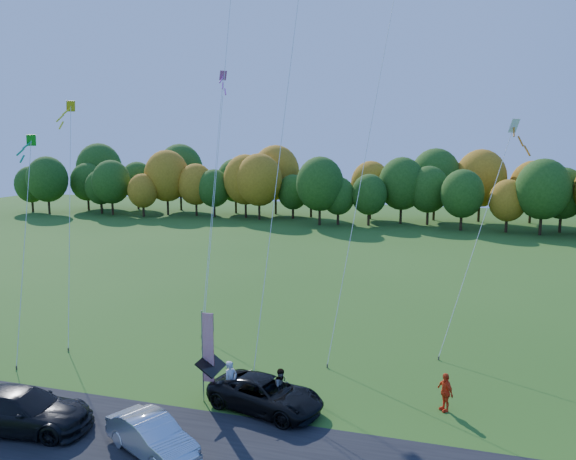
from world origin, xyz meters
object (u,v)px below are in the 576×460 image
(feather_flag, at_px, (207,346))
(person_east, at_px, (445,392))
(silver_sedan, at_px, (152,436))
(black_suv, at_px, (266,394))

(feather_flag, bearing_deg, person_east, 11.71)
(silver_sedan, distance_m, person_east, 12.44)
(silver_sedan, bearing_deg, feather_flag, 23.64)
(silver_sedan, relative_size, person_east, 2.51)
(silver_sedan, bearing_deg, person_east, -30.91)
(black_suv, xyz_separation_m, feather_flag, (-2.76, -0.01, 1.89))
(person_east, relative_size, feather_flag, 0.40)
(silver_sedan, height_order, person_east, person_east)
(black_suv, distance_m, feather_flag, 3.34)
(black_suv, bearing_deg, person_east, -59.96)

